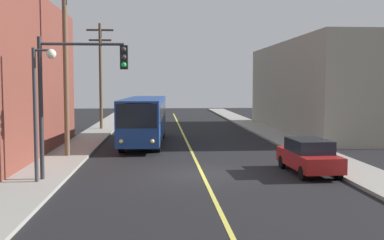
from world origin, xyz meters
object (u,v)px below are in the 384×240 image
Objects in this scene: parked_car_red at (309,156)px; fire_hydrant at (309,145)px; utility_pole_near at (65,53)px; traffic_signal_left_corner at (77,81)px; street_lamp_left at (40,95)px; utility_pole_mid at (101,71)px; city_bus at (145,118)px.

parked_car_red is 6.11m from fire_hydrant.
utility_pole_near is 1.74× the size of traffic_signal_left_corner.
street_lamp_left is (-11.80, -1.71, 2.90)m from parked_car_red.
utility_pole_near is 7.51m from street_lamp_left.
utility_pole_near is at bearing -178.66° from fire_hydrant.
utility_pole_near is at bearing 92.86° from street_lamp_left.
utility_pole_near reaches higher than fire_hydrant.
utility_pole_mid is at bearing 91.06° from street_lamp_left.
parked_car_red is 5.31× the size of fire_hydrant.
city_bus is at bearing 55.76° from utility_pole_near.
utility_pole_near is (-12.16, 5.48, 5.04)m from parked_car_red.
utility_pole_mid is 23.48m from street_lamp_left.
street_lamp_left is 15.92m from fire_hydrant.
utility_pole_mid is at bearing 90.27° from utility_pole_near.
fire_hydrant is at bearing 72.10° from parked_car_red.
traffic_signal_left_corner is (1.78, -6.67, -1.58)m from utility_pole_near.
city_bus is 14.57× the size of fire_hydrant.
traffic_signal_left_corner is (-10.39, -1.19, 3.46)m from parked_car_red.
street_lamp_left is at bearing -88.94° from utility_pole_mid.
utility_pole_near is at bearing -89.73° from utility_pole_mid.
utility_pole_near is 16.23m from utility_pole_mid.
parked_car_red is at bearing 8.23° from street_lamp_left.
traffic_signal_left_corner is (1.85, -22.90, -1.07)m from utility_pole_mid.
traffic_signal_left_corner is (-2.39, -12.80, 2.49)m from city_bus.
traffic_signal_left_corner is 1.09× the size of street_lamp_left.
utility_pole_mid is at bearing 131.59° from fire_hydrant.
street_lamp_left is (-3.81, -13.32, 1.92)m from city_bus.
parked_car_red is at bearing 6.53° from traffic_signal_left_corner.
street_lamp_left is (0.43, -23.42, -1.63)m from utility_pole_mid.
utility_pole_near is (-4.17, -6.13, 4.06)m from city_bus.
street_lamp_left is at bearing -171.77° from parked_car_red.
fire_hydrant is (14.04, 0.33, -5.30)m from utility_pole_near.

